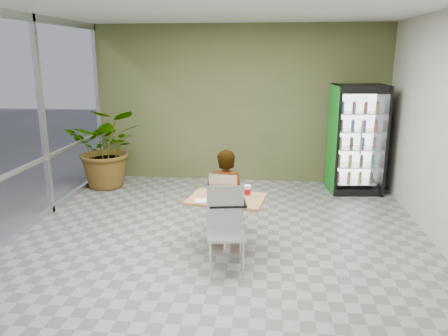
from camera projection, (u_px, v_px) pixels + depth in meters
The scene contains 12 objects.
ground at pixel (219, 250), 5.98m from camera, with size 7.00×7.00×0.00m, color gray.
room_envelope at pixel (218, 135), 5.58m from camera, with size 6.00×7.00×3.20m, color silver, non-canonical shape.
dining_table at pixel (227, 213), 5.85m from camera, with size 1.07×0.83×0.75m.
chair_far at pixel (225, 198), 6.41m from camera, with size 0.47×0.47×0.94m.
chair_near at pixel (226, 222), 5.34m from camera, with size 0.52×0.53×1.03m.
seated_woman at pixel (226, 201), 6.47m from camera, with size 0.58×0.37×1.57m, color black.
pizza_plate at pixel (226, 195), 5.87m from camera, with size 0.30×0.24×0.03m.
soda_cup at pixel (248, 191), 5.82m from camera, with size 0.09×0.09×0.16m.
napkin_stack at pixel (201, 201), 5.62m from camera, with size 0.16×0.16×0.02m, color white.
cafeteria_tray at pixel (228, 203), 5.54m from camera, with size 0.46×0.34×0.03m, color black.
beverage_fridge at pixel (357, 139), 8.30m from camera, with size 1.01×0.81×2.06m.
potted_plant at pixel (108, 148), 8.68m from camera, with size 1.44×1.24×1.60m, color #2E5A24.
Camera 1 is at (0.66, -5.47, 2.59)m, focal length 35.00 mm.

